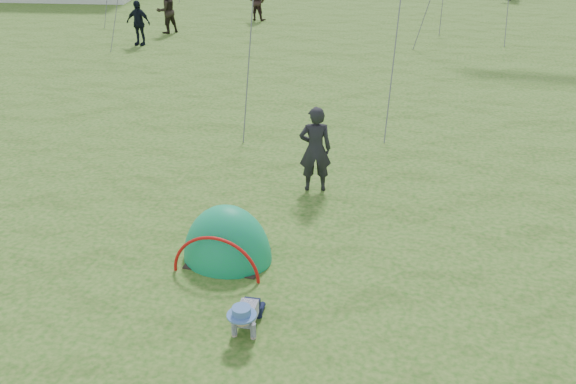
# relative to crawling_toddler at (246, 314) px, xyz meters

# --- Properties ---
(ground) EXTENTS (140.00, 140.00, 0.00)m
(ground) POSITION_rel_crawling_toddler_xyz_m (1.04, -0.60, -0.29)
(ground) COLOR #1B5210
(crawling_toddler) EXTENTS (0.56, 0.77, 0.57)m
(crawling_toddler) POSITION_rel_crawling_toddler_xyz_m (0.00, 0.00, 0.00)
(crawling_toddler) COLOR black
(crawling_toddler) RESTS_ON ground
(popup_tent) EXTENTS (1.54, 1.28, 1.95)m
(popup_tent) POSITION_rel_crawling_toddler_xyz_m (-0.87, 1.76, -0.29)
(popup_tent) COLOR #1B8477
(popup_tent) RESTS_ON ground
(standing_adult) EXTENTS (0.74, 0.58, 1.78)m
(standing_adult) POSITION_rel_crawling_toddler_xyz_m (0.02, 4.72, 0.60)
(standing_adult) COLOR black
(standing_adult) RESTS_ON ground
(crowd_person_1) EXTENTS (0.90, 0.76, 1.64)m
(crowd_person_1) POSITION_rel_crawling_toddler_xyz_m (-5.89, 20.96, 0.53)
(crowd_person_1) COLOR black
(crowd_person_1) RESTS_ON ground
(crowd_person_8) EXTENTS (0.99, 0.47, 1.65)m
(crowd_person_8) POSITION_rel_crawling_toddler_xyz_m (-8.94, 15.44, 0.54)
(crowd_person_8) COLOR black
(crowd_person_8) RESTS_ON ground
(crowd_person_13) EXTENTS (1.06, 1.09, 1.77)m
(crowd_person_13) POSITION_rel_crawling_toddler_xyz_m (-8.75, 17.63, 0.60)
(crowd_person_13) COLOR black
(crowd_person_13) RESTS_ON ground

